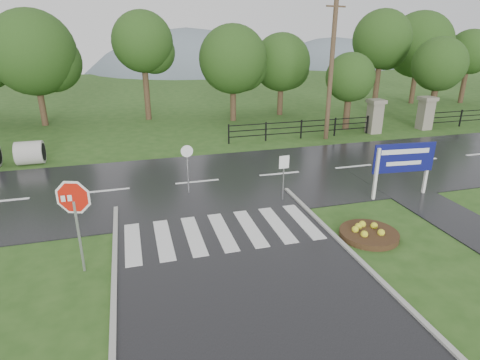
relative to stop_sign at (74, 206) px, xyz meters
name	(u,v)px	position (x,y,z in m)	size (l,w,h in m)	color
ground	(272,332)	(4.39, -3.86, -2.06)	(120.00, 120.00, 0.00)	#294D19
main_road	(197,183)	(4.39, 6.14, -2.06)	(90.00, 8.00, 0.04)	black
walkway	(449,216)	(12.89, 0.14, -2.06)	(2.20, 11.00, 0.04)	#242427
crosswalk	(222,232)	(4.39, 1.14, -2.00)	(6.50, 2.80, 0.02)	silver
pillar_west	(375,116)	(17.39, 12.14, -0.88)	(1.00, 1.00, 2.24)	gray
pillar_east	(426,112)	(21.39, 12.14, -0.88)	(1.00, 1.00, 2.24)	gray
fence_west	(301,127)	(12.14, 12.14, -1.33)	(9.58, 0.08, 1.20)	black
hills	(168,156)	(7.88, 61.14, -17.59)	(102.00, 48.00, 48.00)	slate
treeline	(179,119)	(5.39, 20.14, -2.06)	(83.20, 5.20, 10.00)	#1D3D13
stop_sign	(74,206)	(0.00, 0.00, 0.00)	(1.26, 0.45, 2.98)	#939399
estate_billboard	(404,161)	(12.22, 2.26, -0.47)	(2.64, 0.30, 2.31)	silver
flower_bed	(369,233)	(9.09, -0.45, -1.91)	(1.96, 1.96, 0.39)	#332111
reg_sign_small	(284,169)	(7.40, 3.18, -0.67)	(0.43, 0.06, 1.92)	#939399
reg_sign_round	(187,163)	(3.82, 4.91, -0.69)	(0.50, 0.06, 2.15)	#939399
utility_pole_east	(331,69)	(13.65, 11.64, 2.23)	(1.46, 0.54, 8.43)	#473523
entrance_tree_left	(350,78)	(16.18, 13.64, 1.45)	(3.25, 3.25, 5.16)	#3D2B1C
entrance_tree_right	(439,65)	(23.16, 13.64, 2.14)	(3.74, 3.74, 6.10)	#3D2B1C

